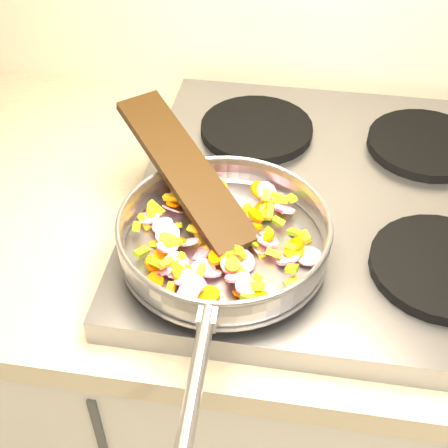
# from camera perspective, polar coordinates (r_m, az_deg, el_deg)

# --- Properties ---
(cooktop) EXTENTS (0.60, 0.60, 0.04)m
(cooktop) POSITION_cam_1_polar(r_m,az_deg,el_deg) (0.97, 10.14, 1.89)
(cooktop) COLOR #939399
(cooktop) RESTS_ON counter_top
(grate_fl) EXTENTS (0.19, 0.19, 0.02)m
(grate_fl) POSITION_cam_1_polar(r_m,az_deg,el_deg) (0.85, 0.72, -1.74)
(grate_fl) COLOR black
(grate_fl) RESTS_ON cooktop
(grate_fr) EXTENTS (0.19, 0.19, 0.02)m
(grate_fr) POSITION_cam_1_polar(r_m,az_deg,el_deg) (0.87, 19.30, -3.70)
(grate_fr) COLOR black
(grate_fr) RESTS_ON cooktop
(grate_bl) EXTENTS (0.19, 0.19, 0.02)m
(grate_bl) POSITION_cam_1_polar(r_m,az_deg,el_deg) (1.07, 3.00, 8.68)
(grate_bl) COLOR black
(grate_bl) RESTS_ON cooktop
(grate_br) EXTENTS (0.19, 0.19, 0.02)m
(grate_br) POSITION_cam_1_polar(r_m,az_deg,el_deg) (1.08, 17.96, 6.96)
(grate_br) COLOR black
(grate_br) RESTS_ON cooktop
(saute_pan) EXTENTS (0.31, 0.49, 0.05)m
(saute_pan) POSITION_cam_1_polar(r_m,az_deg,el_deg) (0.81, -0.03, -1.00)
(saute_pan) COLOR #9E9EA5
(saute_pan) RESTS_ON grate_fl
(vegetable_heap) EXTENTS (0.26, 0.26, 0.05)m
(vegetable_heap) POSITION_cam_1_polar(r_m,az_deg,el_deg) (0.82, -0.38, -1.53)
(vegetable_heap) COLOR yellow
(vegetable_heap) RESTS_ON saute_pan
(wooden_spatula) EXTENTS (0.24, 0.26, 0.09)m
(wooden_spatula) POSITION_cam_1_polar(r_m,az_deg,el_deg) (0.87, -3.61, 5.07)
(wooden_spatula) COLOR black
(wooden_spatula) RESTS_ON saute_pan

